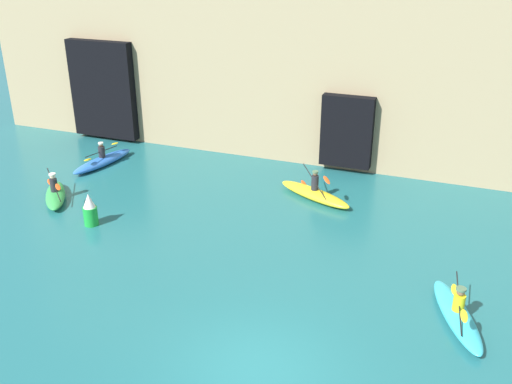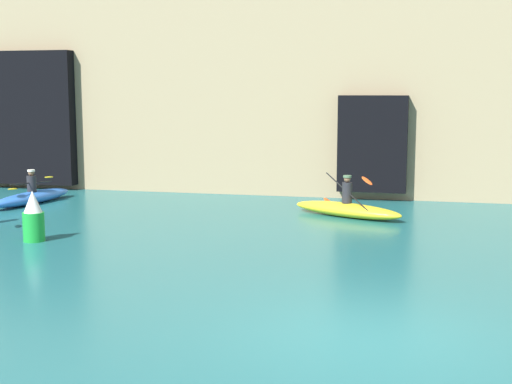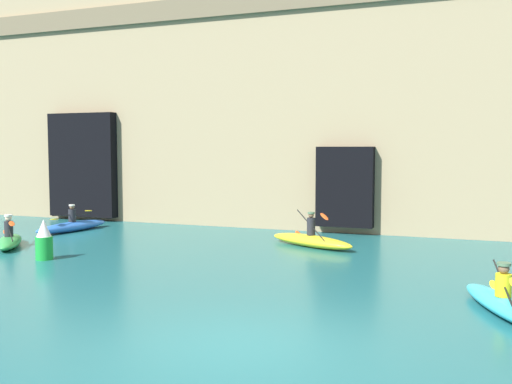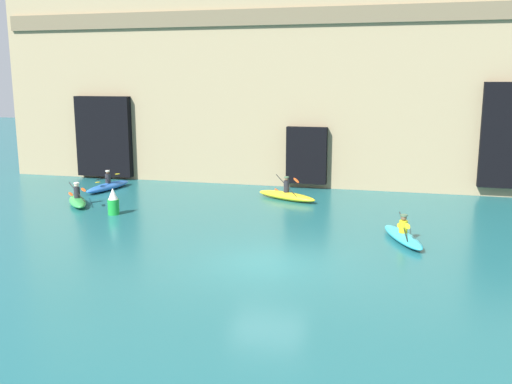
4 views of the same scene
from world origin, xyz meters
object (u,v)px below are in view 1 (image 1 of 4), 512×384
at_px(kayak_green, 55,194).
at_px(marker_buoy, 90,211).
at_px(kayak_cyan, 457,314).
at_px(kayak_blue, 103,160).
at_px(kayak_yellow, 314,193).

relative_size(kayak_green, marker_buoy, 2.19).
relative_size(kayak_cyan, kayak_green, 1.27).
bearing_deg(marker_buoy, kayak_cyan, -5.31).
height_order(kayak_blue, kayak_cyan, kayak_blue).
distance_m(kayak_yellow, kayak_cyan, 8.53).
distance_m(kayak_yellow, marker_buoy, 8.62).
relative_size(kayak_blue, kayak_yellow, 1.05).
distance_m(kayak_blue, kayak_green, 3.89).
relative_size(kayak_blue, kayak_cyan, 1.07).
bearing_deg(marker_buoy, kayak_blue, 121.06).
distance_m(kayak_blue, kayak_cyan, 17.06).
bearing_deg(kayak_blue, kayak_cyan, -103.10).
xyz_separation_m(kayak_blue, marker_buoy, (3.11, -5.17, 0.34)).
distance_m(kayak_green, marker_buoy, 2.97).
xyz_separation_m(kayak_yellow, marker_buoy, (-6.95, -5.09, 0.33)).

